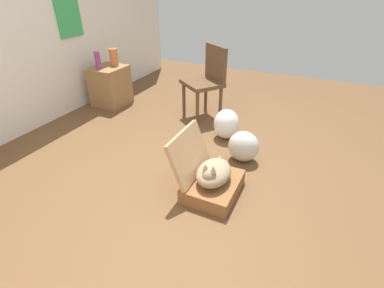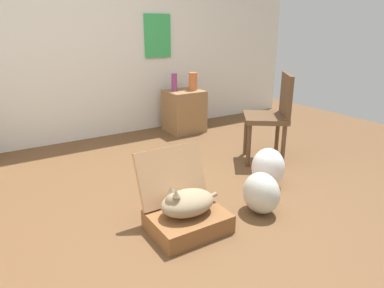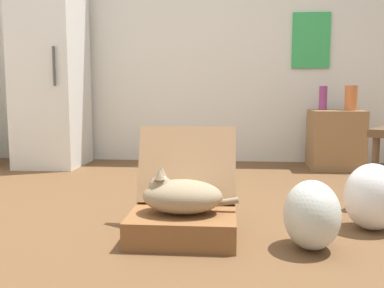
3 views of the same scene
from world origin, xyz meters
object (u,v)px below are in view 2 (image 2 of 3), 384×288
Objects in this scene: cat at (186,202)px; plastic_bag_clear at (268,167)px; suitcase_base at (188,221)px; vase_short at (193,81)px; vase_tall at (174,82)px; chair at (272,113)px; plastic_bag_white at (261,193)px; side_table at (184,111)px.

plastic_bag_clear is at bearing 13.10° from cat.
suitcase_base is 2.57m from vase_short.
vase_tall is 1.53m from chair.
cat is at bearing 177.44° from suitcase_base.
chair is (0.83, 0.77, 0.36)m from plastic_bag_white.
chair is at bearing -82.04° from side_table.
vase_short is (1.36, 2.09, 0.61)m from suitcase_base.
plastic_bag_clear is at bearing 40.26° from plastic_bag_white.
cat is 0.51× the size of chair.
side_table is (0.25, 1.89, 0.10)m from plastic_bag_clear.
cat is 2.49m from vase_tall.
vase_tall is at bearing 160.83° from vase_short.
chair is at bearing 44.43° from plastic_bag_clear.
plastic_bag_white is 1.40× the size of vase_short.
chair reaches higher than suitcase_base.
vase_tall is at bearing -131.87° from chair.
side_table is 0.60× the size of chair.
plastic_bag_clear is 0.64× the size of side_table.
cat is at bearing -123.32° from vase_short.
cat is at bearing 172.21° from plastic_bag_white.
plastic_bag_white reaches higher than suitcase_base.
cat is 2.54m from vase_short.
plastic_bag_white is (0.61, -0.08, 0.10)m from suitcase_base.
side_table is (1.25, 2.13, 0.06)m from cat.
plastic_bag_clear is (0.99, 0.23, 0.11)m from suitcase_base.
plastic_bag_clear is 1.91m from side_table.
plastic_bag_white is at bearing -102.76° from vase_tall.
plastic_bag_white is (0.62, -0.09, -0.06)m from cat.
vase_short is (0.12, -0.04, 0.40)m from side_table.
plastic_bag_clear is (1.00, 0.23, -0.04)m from cat.
plastic_bag_white is 0.35× the size of chair.
side_table is (1.24, 2.13, 0.21)m from suitcase_base.
side_table is 1.48m from chair.
vase_tall is (-0.12, 0.05, 0.39)m from side_table.
plastic_bag_white is at bearing -7.87° from suitcase_base.
vase_tall is at bearing 62.61° from suitcase_base.
side_table is at bearing -136.07° from chair.
plastic_bag_white is 0.58× the size of side_table.
vase_tall is 0.25× the size of chair.
vase_short is at bearing -19.17° from vase_tall.
vase_short reaches higher than plastic_bag_clear.
plastic_bag_white is 2.30m from side_table.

